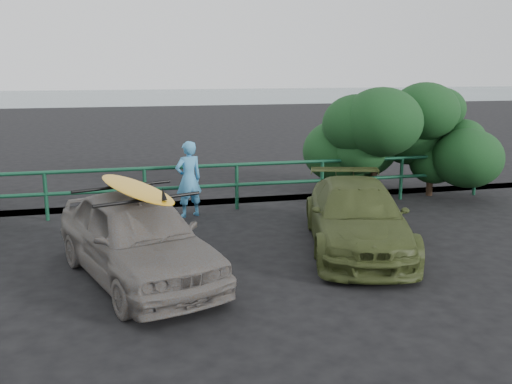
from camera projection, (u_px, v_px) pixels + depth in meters
ground at (242, 300)px, 7.74m from camera, size 80.00×80.00×0.00m
ocean at (127, 95)px, 64.63m from camera, size 200.00×200.00×0.00m
guardrail at (192, 188)px, 12.37m from camera, size 14.00×0.08×1.04m
shrub_right at (393, 143)px, 13.85m from camera, size 3.20×2.40×2.60m
sedan at (137, 237)px, 8.40m from camera, size 2.66×4.09×1.29m
olive_vehicle at (357, 217)px, 9.84m from camera, size 2.61×4.23×1.15m
man at (189, 179)px, 11.93m from camera, size 0.68×0.55×1.60m
roof_rack at (135, 193)px, 8.25m from camera, size 1.82×1.52×0.05m
surfboard at (135, 188)px, 8.24m from camera, size 1.31×2.58×0.08m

